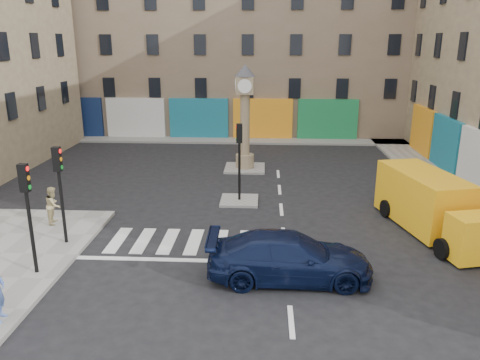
# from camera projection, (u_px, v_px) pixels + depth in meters

# --- Properties ---
(ground) EXTENTS (120.00, 120.00, 0.00)m
(ground) POSITION_uv_depth(u_px,v_px,m) (288.00, 286.00, 14.92)
(ground) COLOR black
(ground) RESTS_ON ground
(sidewalk_right) EXTENTS (2.60, 30.00, 0.15)m
(sidewalk_right) POSITION_uv_depth(u_px,v_px,m) (449.00, 191.00, 24.01)
(sidewalk_right) COLOR gray
(sidewalk_right) RESTS_ON ground
(sidewalk_far) EXTENTS (32.00, 2.40, 0.15)m
(sidewalk_far) POSITION_uv_depth(u_px,v_px,m) (224.00, 140.00, 36.34)
(sidewalk_far) COLOR gray
(sidewalk_far) RESTS_ON ground
(island_near) EXTENTS (1.80, 1.80, 0.12)m
(island_near) POSITION_uv_depth(u_px,v_px,m) (239.00, 201.00, 22.66)
(island_near) COLOR gray
(island_near) RESTS_ON ground
(island_far) EXTENTS (2.40, 2.40, 0.12)m
(island_far) POSITION_uv_depth(u_px,v_px,m) (245.00, 168.00, 28.40)
(island_far) COLOR gray
(island_far) RESTS_ON ground
(building_far) EXTENTS (32.00, 10.00, 17.00)m
(building_far) POSITION_uv_depth(u_px,v_px,m) (229.00, 28.00, 39.47)
(building_far) COLOR #7C6853
(building_far) RESTS_ON ground
(traffic_light_left_near) EXTENTS (0.28, 0.22, 3.70)m
(traffic_light_left_near) POSITION_uv_depth(u_px,v_px,m) (27.00, 201.00, 14.79)
(traffic_light_left_near) COLOR black
(traffic_light_left_near) RESTS_ON sidewalk_left
(traffic_light_left_far) EXTENTS (0.28, 0.22, 3.70)m
(traffic_light_left_far) POSITION_uv_depth(u_px,v_px,m) (59.00, 180.00, 17.09)
(traffic_light_left_far) COLOR black
(traffic_light_left_far) RESTS_ON sidewalk_left
(traffic_light_island) EXTENTS (0.28, 0.22, 3.70)m
(traffic_light_island) POSITION_uv_depth(u_px,v_px,m) (239.00, 150.00, 21.93)
(traffic_light_island) COLOR black
(traffic_light_island) RESTS_ON island_near
(clock_pillar) EXTENTS (1.20, 1.20, 6.10)m
(clock_pillar) POSITION_uv_depth(u_px,v_px,m) (245.00, 111.00, 27.39)
(clock_pillar) COLOR #9D8B67
(clock_pillar) RESTS_ON island_far
(navy_sedan) EXTENTS (5.38, 2.27, 1.55)m
(navy_sedan) POSITION_uv_depth(u_px,v_px,m) (289.00, 257.00, 15.14)
(navy_sedan) COLOR black
(navy_sedan) RESTS_ON ground
(yellow_van) EXTENTS (3.31, 6.61, 2.31)m
(yellow_van) POSITION_uv_depth(u_px,v_px,m) (431.00, 204.00, 18.90)
(yellow_van) COLOR #FEB215
(yellow_van) RESTS_ON ground
(pedestrian_tan) EXTENTS (0.74, 0.87, 1.58)m
(pedestrian_tan) POSITION_uv_depth(u_px,v_px,m) (53.00, 205.00, 19.45)
(pedestrian_tan) COLOR tan
(pedestrian_tan) RESTS_ON sidewalk_left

